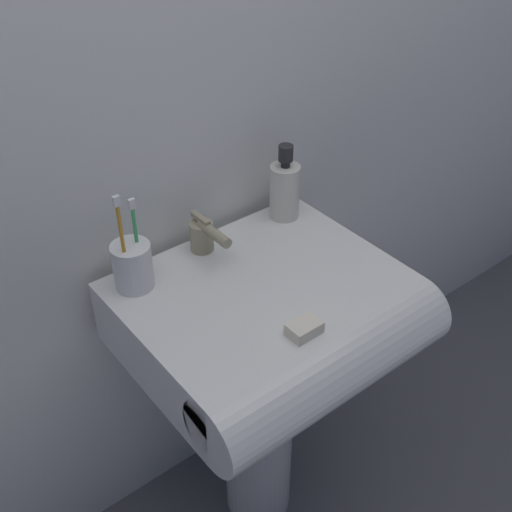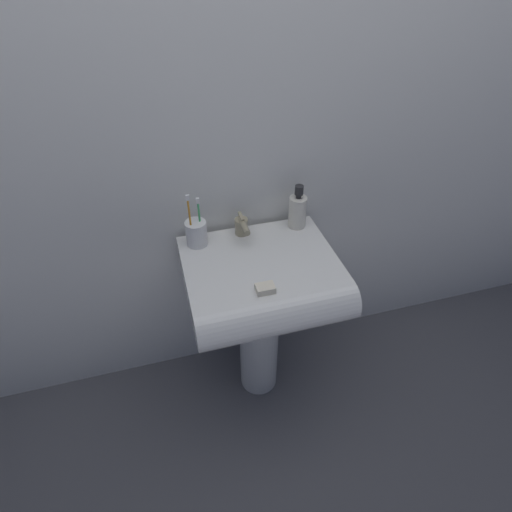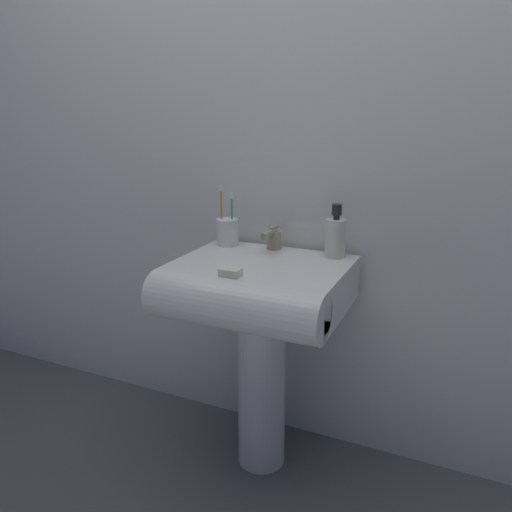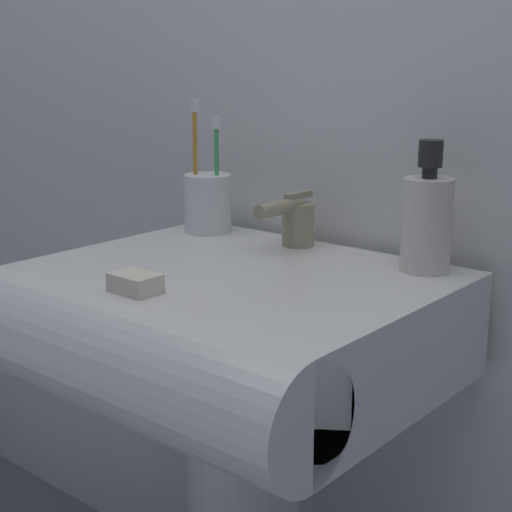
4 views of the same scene
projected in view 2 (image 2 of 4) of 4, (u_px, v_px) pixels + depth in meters
ground_plane at (259, 379)px, 1.88m from camera, size 6.00×6.00×0.00m
wall_back at (239, 103)px, 1.30m from camera, size 5.00×0.05×2.40m
sink_pedestal at (259, 338)px, 1.69m from camera, size 0.16×0.16×0.60m
sink_basin at (264, 283)px, 1.41m from camera, size 0.54×0.48×0.14m
faucet at (242, 226)px, 1.49m from camera, size 0.05×0.12×0.08m
toothbrush_cup at (196, 233)px, 1.44m from camera, size 0.08×0.08×0.21m
soap_bottle at (298, 211)px, 1.52m from camera, size 0.07×0.07×0.18m
bar_soap at (265, 289)px, 1.27m from camera, size 0.06×0.04×0.02m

